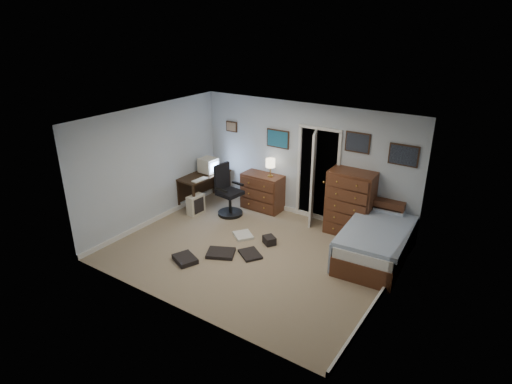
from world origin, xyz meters
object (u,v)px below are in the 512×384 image
Objects in this scene: computer_desk at (201,180)px; office_chair at (228,196)px; low_dresser at (263,192)px; bed at (377,241)px; tall_dresser at (350,203)px.

computer_desk is 1.14× the size of office_chair.
low_dresser reaches higher than computer_desk.
bed is (3.38, 0.04, -0.12)m from office_chair.
low_dresser is (1.38, 0.50, -0.15)m from computer_desk.
computer_desk is 0.98× the size of tall_dresser.
low_dresser is at bearing 163.71° from bed.
computer_desk reaches higher than bed.
office_chair is at bearing -168.54° from tall_dresser.
computer_desk is 0.61× the size of bed.
office_chair reaches higher than computer_desk.
computer_desk is at bearing -159.54° from low_dresser.
computer_desk is 0.92m from office_chair.
office_chair is at bearing -125.66° from low_dresser.
computer_desk is at bearing -174.64° from tall_dresser.
low_dresser is 0.44× the size of bed.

